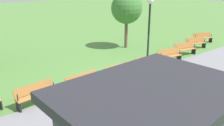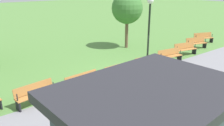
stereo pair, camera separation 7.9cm
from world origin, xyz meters
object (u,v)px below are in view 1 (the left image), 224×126
bench_0 (202,38)px  bench_3 (169,55)px  bench_5 (120,72)px  tree_0 (127,8)px  bench_7 (36,93)px  bench_6 (83,82)px  bench_4 (148,63)px  lamp_post (149,25)px  bench_1 (195,43)px  bench_2 (185,49)px

bench_0 → bench_3: (6.56, 1.63, 0.00)m
bench_5 → tree_0: 7.32m
tree_0 → bench_7: bearing=26.5°
bench_0 → bench_3: bearing=34.0°
bench_0 → bench_7: size_ratio=1.00×
bench_5 → bench_6: 2.26m
bench_4 → bench_7: same height
tree_0 → lamp_post: (3.60, 5.78, -0.14)m
bench_4 → bench_1: bearing=-166.0°
bench_6 → bench_7: same height
bench_1 → bench_2: same height
bench_1 → bench_5: 9.00m
bench_1 → tree_0: 6.17m
bench_2 → lamp_post: size_ratio=0.43×
bench_6 → lamp_post: 4.32m
bench_7 → bench_6: bearing=166.0°
bench_3 → bench_2: bearing=-162.0°
bench_0 → bench_7: same height
bench_0 → lamp_post: lamp_post is taller
bench_5 → bench_7: bearing=-4.0°
bench_3 → tree_0: bearing=-84.8°
bench_1 → bench_3: size_ratio=1.01×
bench_6 → bench_0: bearing=-176.0°
bench_5 → bench_7: (4.50, -0.31, 0.00)m
bench_0 → bench_2: size_ratio=1.00×
bench_1 → bench_6: 11.22m
bench_1 → lamp_post: 8.45m
bench_0 → bench_1: size_ratio=1.00×
bench_2 → bench_5: 6.76m
bench_1 → bench_3: same height
bench_0 → tree_0: (6.33, -2.97, 2.66)m
bench_3 → tree_0: size_ratio=0.42×
bench_3 → bench_4: size_ratio=1.01×
bench_3 → lamp_post: (3.37, 1.18, 2.52)m
lamp_post → bench_2: bearing=-164.3°
tree_0 → bench_0: bearing=154.9°
bench_2 → tree_0: (2.00, -4.21, 2.66)m
bench_5 → lamp_post: lamp_post is taller
bench_3 → bench_5: (4.50, 0.31, 0.00)m
bench_4 → bench_6: size_ratio=1.00×
bench_3 → bench_1: bearing=-160.0°
bench_3 → bench_7: 9.00m
bench_4 → bench_6: same height
bench_1 → bench_7: (13.41, 0.93, 0.00)m
bench_6 → bench_7: bearing=-10.0°
bench_3 → bench_7: bearing=8.0°
bench_5 → tree_0: (-4.72, -4.91, 2.66)m
bench_0 → lamp_post: 10.62m
bench_5 → lamp_post: bearing=142.3°
lamp_post → bench_7: bearing=-11.9°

